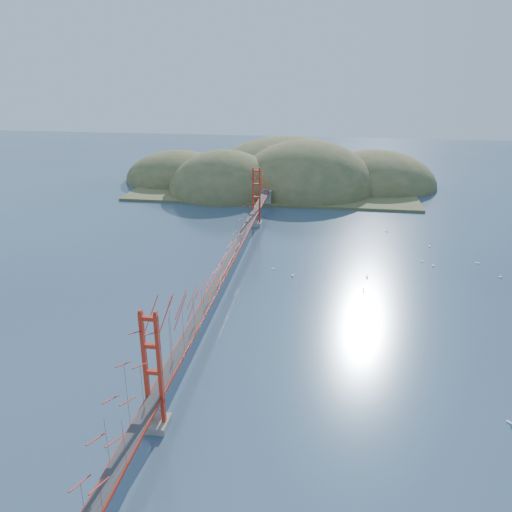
# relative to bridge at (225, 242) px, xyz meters

# --- Properties ---
(ground) EXTENTS (320.00, 320.00, 0.00)m
(ground) POSITION_rel_bridge_xyz_m (0.00, -0.18, -7.01)
(ground) COLOR #314962
(ground) RESTS_ON ground
(bridge) EXTENTS (2.20, 94.40, 12.00)m
(bridge) POSITION_rel_bridge_xyz_m (0.00, 0.00, 0.00)
(bridge) COLOR gray
(bridge) RESTS_ON ground
(far_headlands) EXTENTS (84.00, 58.00, 25.00)m
(far_headlands) POSITION_rel_bridge_xyz_m (2.21, 68.33, -7.01)
(far_headlands) COLOR olive
(far_headlands) RESTS_ON ground
(sailboat_1) EXTENTS (0.58, 0.58, 0.61)m
(sailboat_1) POSITION_rel_bridge_xyz_m (20.52, 6.50, -6.87)
(sailboat_1) COLOR white
(sailboat_1) RESTS_ON ground
(sailboat_4) EXTENTS (0.57, 0.57, 0.60)m
(sailboat_4) POSITION_rel_bridge_xyz_m (31.33, 12.93, -6.87)
(sailboat_4) COLOR white
(sailboat_4) RESTS_ON ground
(sailboat_16) EXTENTS (0.58, 0.58, 0.66)m
(sailboat_16) POSITION_rel_bridge_xyz_m (29.84, 14.54, -6.86)
(sailboat_16) COLOR white
(sailboat_16) RESTS_ON ground
(sailboat_3) EXTENTS (0.50, 0.42, 0.59)m
(sailboat_3) POSITION_rel_bridge_xyz_m (6.00, 7.82, -6.87)
(sailboat_3) COLOR white
(sailboat_3) RESTS_ON ground
(sailboat_0) EXTENTS (0.58, 0.60, 0.67)m
(sailboat_0) POSITION_rel_bridge_xyz_m (9.28, 5.65, -6.86)
(sailboat_0) COLOR white
(sailboat_0) RESTS_ON ground
(sailboat_8) EXTENTS (0.65, 0.65, 0.69)m
(sailboat_8) POSITION_rel_bridge_xyz_m (40.66, 9.70, -6.86)
(sailboat_8) COLOR white
(sailboat_8) RESTS_ON ground
(sailboat_17) EXTENTS (0.66, 0.62, 0.74)m
(sailboat_17) POSITION_rel_bridge_xyz_m (38.67, 15.12, -6.85)
(sailboat_17) COLOR white
(sailboat_17) RESTS_ON ground
(sailboat_6) EXTENTS (0.63, 0.63, 0.65)m
(sailboat_6) POSITION_rel_bridge_xyz_m (31.51, -24.95, -6.86)
(sailboat_6) COLOR white
(sailboat_6) RESTS_ON ground
(sailboat_14) EXTENTS (0.43, 0.54, 0.64)m
(sailboat_14) POSITION_rel_bridge_xyz_m (19.74, 1.63, -6.86)
(sailboat_14) COLOR white
(sailboat_14) RESTS_ON ground
(sailboat_7) EXTENTS (0.63, 0.57, 0.71)m
(sailboat_7) POSITION_rel_bridge_xyz_m (25.54, 29.58, -6.85)
(sailboat_7) COLOR white
(sailboat_7) RESTS_ON ground
(sailboat_15) EXTENTS (0.53, 0.56, 0.63)m
(sailboat_15) POSITION_rel_bridge_xyz_m (32.33, 22.26, -6.86)
(sailboat_15) COLOR white
(sailboat_15) RESTS_ON ground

